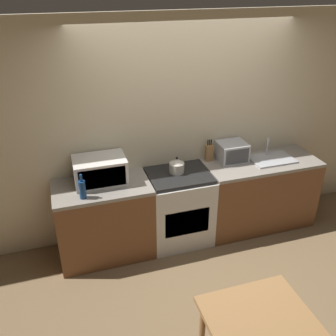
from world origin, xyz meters
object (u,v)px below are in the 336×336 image
at_px(stove_range, 179,207).
at_px(kettle, 177,166).
at_px(bottle, 82,189).
at_px(toaster_oven, 232,152).
at_px(dining_table, 260,331).
at_px(microwave, 100,170).

relative_size(stove_range, kettle, 4.57).
xyz_separation_m(kettle, bottle, (-1.08, -0.24, 0.02)).
bearing_deg(stove_range, toaster_oven, 10.82).
bearing_deg(bottle, kettle, 12.27).
height_order(stove_range, dining_table, stove_range).
height_order(kettle, dining_table, kettle).
bearing_deg(toaster_oven, microwave, -178.44).
bearing_deg(kettle, microwave, 176.67).
distance_m(kettle, dining_table, 2.05).
height_order(toaster_oven, dining_table, toaster_oven).
height_order(stove_range, kettle, kettle).
bearing_deg(microwave, stove_range, -6.15).
distance_m(stove_range, dining_table, 1.99).
height_order(kettle, microwave, microwave).
xyz_separation_m(stove_range, dining_table, (-0.06, -1.98, 0.20)).
xyz_separation_m(toaster_oven, dining_table, (-0.78, -2.11, -0.37)).
relative_size(toaster_oven, dining_table, 0.44).
relative_size(stove_range, microwave, 1.61).
bearing_deg(toaster_oven, kettle, -172.74).
bearing_deg(microwave, dining_table, -68.61).
relative_size(kettle, dining_table, 0.26).
bearing_deg(kettle, dining_table, -91.42).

